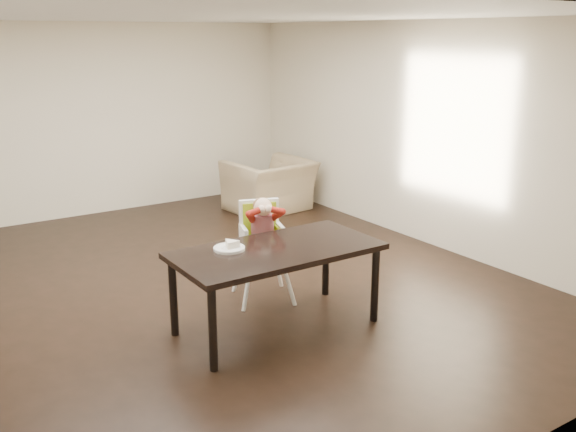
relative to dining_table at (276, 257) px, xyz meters
name	(u,v)px	position (x,y,z in m)	size (l,w,h in m)	color
ground	(206,288)	(-0.12, 1.18, -0.67)	(7.00, 7.00, 0.00)	black
room_walls	(199,108)	(-0.12, 1.18, 1.18)	(6.02, 7.02, 2.71)	beige
dining_table	(276,257)	(0.00, 0.00, 0.00)	(1.80, 0.90, 0.75)	black
high_chair	(262,227)	(0.25, 0.65, 0.06)	(0.54, 0.54, 1.03)	white
plate	(230,247)	(-0.36, 0.19, 0.11)	(0.34, 0.34, 0.08)	white
armchair	(269,177)	(2.05, 3.40, -0.17)	(1.15, 0.75, 1.00)	tan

